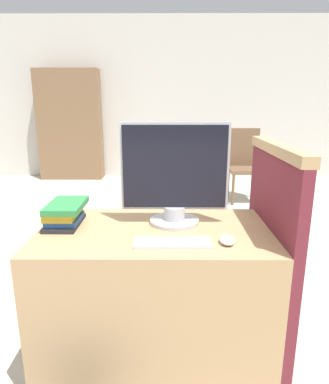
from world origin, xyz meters
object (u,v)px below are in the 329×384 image
Objects in this scene: mouse at (227,240)px; monitor at (175,177)px; far_chair at (244,161)px; keyboard at (173,243)px; book_stack at (65,214)px.

monitor is at bearing 130.75° from mouse.
mouse is 3.43m from far_chair.
far_chair is (0.82, 3.32, -0.23)m from mouse.
keyboard is 0.34× the size of far_chair.
monitor is 1.60× the size of keyboard.
mouse is at bearing -140.21° from far_chair.
book_stack is at bearing 156.53° from keyboard.
far_chair is (1.06, 3.33, -0.22)m from keyboard.
mouse is 0.10× the size of far_chair.
mouse reaches higher than keyboard.
book_stack is at bearing -153.85° from far_chair.
book_stack is at bearing -175.67° from monitor.
keyboard is (-0.01, -0.28, -0.24)m from monitor.
monitor reaches higher than book_stack.
monitor is 5.43× the size of mouse.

